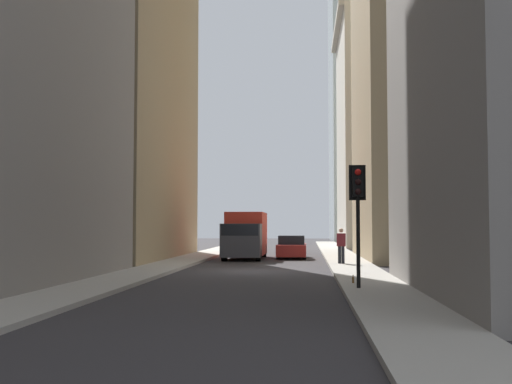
{
  "coord_description": "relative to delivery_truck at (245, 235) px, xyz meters",
  "views": [
    {
      "loc": [
        -27.67,
        -2.31,
        2.06
      ],
      "look_at": [
        10.08,
        0.77,
        4.1
      ],
      "focal_mm": 43.27,
      "sensor_mm": 36.0,
      "label": 1
    }
  ],
  "objects": [
    {
      "name": "sedan_red",
      "position": [
        0.91,
        -2.8,
        -0.8
      ],
      "size": [
        4.3,
        1.78,
        1.42
      ],
      "color": "maroon",
      "rests_on": "ground_plane"
    },
    {
      "name": "building_left_far",
      "position": [
        21.58,
        -11.99,
        10.46
      ],
      "size": [
        14.82,
        10.5,
        23.81
      ],
      "color": "beige",
      "rests_on": "ground_plane"
    },
    {
      "name": "sidewalk_right",
      "position": [
        -9.76,
        3.1,
        -1.39
      ],
      "size": [
        90.0,
        2.2,
        0.14
      ],
      "primitive_type": "cube",
      "color": "#A8A399",
      "rests_on": "ground_plane"
    },
    {
      "name": "delivery_truck",
      "position": [
        0.0,
        0.0,
        0.0
      ],
      "size": [
        6.46,
        2.25,
        2.84
      ],
      "color": "red",
      "rests_on": "ground_plane"
    },
    {
      "name": "pedestrian",
      "position": [
        -6.19,
        -5.45,
        -0.36
      ],
      "size": [
        0.26,
        0.44,
        1.77
      ],
      "color": "black",
      "rests_on": "sidewalk_left"
    },
    {
      "name": "sidewalk_left",
      "position": [
        -9.76,
        -5.9,
        -1.39
      ],
      "size": [
        90.0,
        2.2,
        0.14
      ],
      "primitive_type": "cube",
      "color": "#A8A399",
      "rests_on": "ground_plane"
    },
    {
      "name": "traffic_light_foreground",
      "position": [
        -18.27,
        -5.3,
        1.46
      ],
      "size": [
        0.43,
        0.52,
        3.79
      ],
      "color": "black",
      "rests_on": "sidewalk_left"
    },
    {
      "name": "ground_plane",
      "position": [
        -9.76,
        -1.4,
        -1.46
      ],
      "size": [
        135.0,
        135.0,
        0.0
      ],
      "primitive_type": "plane",
      "color": "#302D30"
    },
    {
      "name": "discarded_bottle",
      "position": [
        -16.68,
        -5.25,
        -1.21
      ],
      "size": [
        0.07,
        0.07,
        0.27
      ],
      "color": "brown",
      "rests_on": "sidewalk_left"
    }
  ]
}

